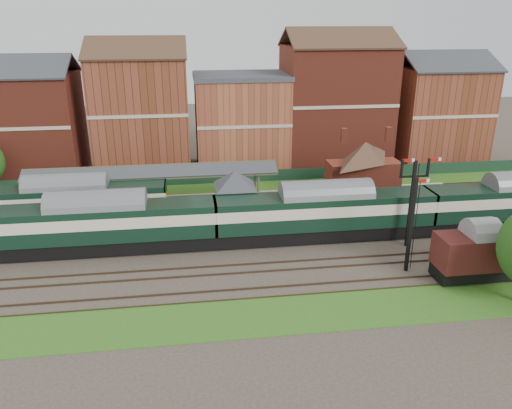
{
  "coord_description": "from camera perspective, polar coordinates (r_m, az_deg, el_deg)",
  "views": [
    {
      "loc": [
        -7.21,
        -41.36,
        19.47
      ],
      "look_at": [
        -1.17,
        2.0,
        3.0
      ],
      "focal_mm": 35.0,
      "sensor_mm": 36.0,
      "label": 1
    }
  ],
  "objects": [
    {
      "name": "ground",
      "position": [
        46.28,
        1.78,
        -4.27
      ],
      "size": [
        160.0,
        160.0,
        0.0
      ],
      "primitive_type": "plane",
      "color": "#473D33",
      "rests_on": "ground"
    },
    {
      "name": "grass_back",
      "position": [
        60.99,
        -0.73,
        2.03
      ],
      "size": [
        90.0,
        4.5,
        0.06
      ],
      "primitive_type": "cube",
      "color": "#2D6619",
      "rests_on": "ground"
    },
    {
      "name": "grass_front",
      "position": [
        35.94,
        5.04,
        -12.22
      ],
      "size": [
        90.0,
        5.0,
        0.06
      ],
      "primitive_type": "cube",
      "color": "#2D6619",
      "rests_on": "ground"
    },
    {
      "name": "fence",
      "position": [
        62.66,
        -0.97,
        3.23
      ],
      "size": [
        90.0,
        0.12,
        1.5
      ],
      "primitive_type": "cube",
      "color": "#193823",
      "rests_on": "ground"
    },
    {
      "name": "platform",
      "position": [
        54.56,
        -5.12,
        0.19
      ],
      "size": [
        55.0,
        3.4,
        1.0
      ],
      "primitive_type": "cube",
      "color": "#2D2D2D",
      "rests_on": "ground"
    },
    {
      "name": "signal_box",
      "position": [
        47.67,
        -2.39,
        0.63
      ],
      "size": [
        5.4,
        5.4,
        6.0
      ],
      "color": "#617855",
      "rests_on": "ground"
    },
    {
      "name": "brick_hut",
      "position": [
        49.73,
        6.85,
        -1.1
      ],
      "size": [
        3.2,
        2.64,
        2.94
      ],
      "color": "brown",
      "rests_on": "ground"
    },
    {
      "name": "station_building",
      "position": [
        56.76,
        12.21,
        4.28
      ],
      "size": [
        8.1,
        8.1,
        5.9
      ],
      "color": "maroon",
      "rests_on": "platform"
    },
    {
      "name": "canopy",
      "position": [
        53.37,
        -11.72,
        3.98
      ],
      "size": [
        26.0,
        3.89,
        4.08
      ],
      "color": "brown",
      "rests_on": "platform"
    },
    {
      "name": "semaphore_bracket",
      "position": [
        45.83,
        17.39,
        0.75
      ],
      "size": [
        3.6,
        0.25,
        8.18
      ],
      "color": "black",
      "rests_on": "ground"
    },
    {
      "name": "semaphore_siding",
      "position": [
        41.38,
        17.34,
        -2.1
      ],
      "size": [
        1.23,
        0.25,
        8.0
      ],
      "color": "black",
      "rests_on": "ground"
    },
    {
      "name": "town_backdrop",
      "position": [
        67.88,
        -1.88,
        10.02
      ],
      "size": [
        69.0,
        10.0,
        16.0
      ],
      "color": "maroon",
      "rests_on": "ground"
    },
    {
      "name": "dmu_train",
      "position": [
        46.26,
        7.9,
        -0.84
      ],
      "size": [
        60.54,
        3.18,
        4.65
      ],
      "color": "black",
      "rests_on": "ground"
    },
    {
      "name": "platform_railcar",
      "position": [
        52.13,
        -20.65,
        0.3
      ],
      "size": [
        19.0,
        2.99,
        4.38
      ],
      "color": "black",
      "rests_on": "ground"
    },
    {
      "name": "goods_van_a",
      "position": [
        42.76,
        23.99,
        -5.07
      ],
      "size": [
        6.5,
        2.82,
        3.95
      ],
      "color": "black",
      "rests_on": "ground"
    }
  ]
}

